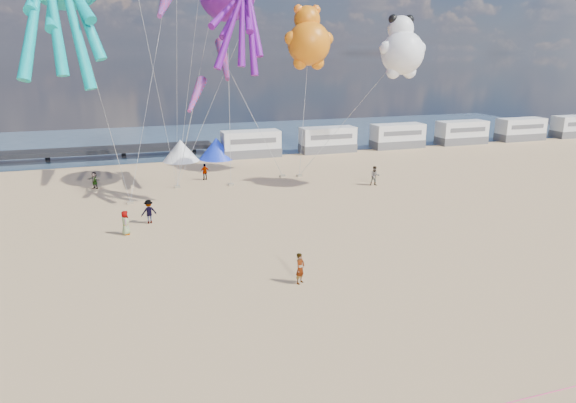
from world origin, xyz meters
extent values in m
plane|color=tan|center=(0.00, 0.00, 0.00)|extent=(120.00, 120.00, 0.00)
plane|color=#354C65|center=(0.00, 55.00, 0.02)|extent=(120.00, 120.00, 0.00)
cube|color=silver|center=(6.00, 40.00, 1.50)|extent=(6.60, 2.50, 3.00)
cube|color=silver|center=(15.50, 40.00, 1.50)|extent=(6.60, 2.50, 3.00)
cube|color=silver|center=(25.00, 40.00, 1.50)|extent=(6.60, 2.50, 3.00)
cube|color=silver|center=(34.50, 40.00, 1.50)|extent=(6.60, 2.50, 3.00)
cube|color=silver|center=(44.00, 40.00, 1.50)|extent=(6.60, 2.50, 3.00)
cube|color=silver|center=(53.50, 40.00, 1.50)|extent=(6.60, 2.50, 3.00)
cone|color=white|center=(-2.00, 40.00, 1.20)|extent=(4.00, 4.00, 2.40)
cone|color=#1933CC|center=(2.00, 40.00, 1.20)|extent=(4.00, 4.00, 2.40)
imported|color=tan|center=(0.12, 6.20, 0.83)|extent=(0.72, 0.68, 1.66)
imported|color=#7F6659|center=(-8.30, 16.80, 0.81)|extent=(0.40, 0.60, 1.63)
imported|color=#7F6659|center=(13.33, 23.50, 0.88)|extent=(0.97, 0.75, 1.77)
imported|color=#7F6659|center=(-6.70, 18.74, 0.85)|extent=(0.96, 0.83, 1.69)
imported|color=#7F6659|center=(-0.88, 30.37, 0.77)|extent=(1.04, 0.66, 1.54)
imported|color=#7F6659|center=(-10.67, 30.12, 0.76)|extent=(0.91, 0.87, 1.52)
cube|color=gray|center=(-7.84, 24.12, 0.11)|extent=(0.50, 0.35, 0.22)
cube|color=gray|center=(0.95, 27.36, 0.11)|extent=(0.50, 0.35, 0.22)
cube|color=gray|center=(7.99, 28.82, 0.11)|extent=(0.50, 0.35, 0.22)
cube|color=gray|center=(6.40, 29.19, 0.11)|extent=(0.50, 0.35, 0.22)
cube|color=gray|center=(-3.74, 28.11, 0.11)|extent=(0.50, 0.35, 0.22)
camera|label=1|loc=(-8.04, -16.82, 11.47)|focal=32.00mm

